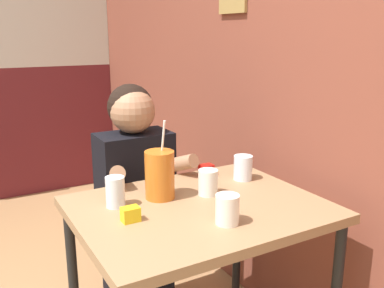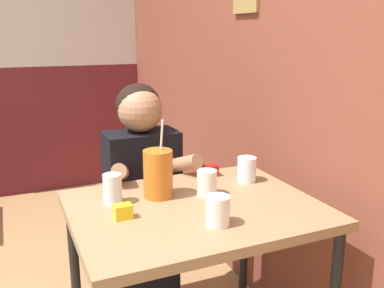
# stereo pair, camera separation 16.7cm
# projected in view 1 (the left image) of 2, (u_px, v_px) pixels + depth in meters

# --- Properties ---
(brick_wall_right) EXTENTS (0.08, 4.80, 2.70)m
(brick_wall_right) POSITION_uv_depth(u_px,v_px,m) (188.00, 37.00, 2.63)
(brick_wall_right) COLOR brown
(brick_wall_right) RESTS_ON ground_plane
(main_table) EXTENTS (0.90, 0.71, 0.76)m
(main_table) POSITION_uv_depth(u_px,v_px,m) (199.00, 225.00, 1.60)
(main_table) COLOR #93704C
(main_table) RESTS_ON ground_plane
(person_seated) EXTENTS (0.42, 0.41, 1.15)m
(person_seated) POSITION_uv_depth(u_px,v_px,m) (136.00, 198.00, 2.04)
(person_seated) COLOR black
(person_seated) RESTS_ON ground_plane
(cocktail_pitcher) EXTENTS (0.11, 0.11, 0.30)m
(cocktail_pitcher) POSITION_uv_depth(u_px,v_px,m) (160.00, 175.00, 1.62)
(cocktail_pitcher) COLOR #C6661E
(cocktail_pitcher) RESTS_ON main_table
(glass_near_pitcher) EXTENTS (0.08, 0.08, 0.11)m
(glass_near_pitcher) POSITION_uv_depth(u_px,v_px,m) (243.00, 168.00, 1.84)
(glass_near_pitcher) COLOR silver
(glass_near_pitcher) RESTS_ON main_table
(glass_center) EXTENTS (0.08, 0.08, 0.10)m
(glass_center) POSITION_uv_depth(u_px,v_px,m) (208.00, 182.00, 1.67)
(glass_center) COLOR silver
(glass_center) RESTS_ON main_table
(glass_far_side) EXTENTS (0.08, 0.08, 0.10)m
(glass_far_side) POSITION_uv_depth(u_px,v_px,m) (227.00, 209.00, 1.41)
(glass_far_side) COLOR silver
(glass_far_side) RESTS_ON main_table
(glass_by_brick) EXTENTS (0.07, 0.07, 0.11)m
(glass_by_brick) POSITION_uv_depth(u_px,v_px,m) (115.00, 192.00, 1.55)
(glass_by_brick) COLOR silver
(glass_by_brick) RESTS_ON main_table
(condiment_ketchup) EXTENTS (0.06, 0.04, 0.05)m
(condiment_ketchup) POSITION_uv_depth(u_px,v_px,m) (206.00, 170.00, 1.90)
(condiment_ketchup) COLOR #B7140F
(condiment_ketchup) RESTS_ON main_table
(condiment_mustard) EXTENTS (0.06, 0.04, 0.05)m
(condiment_mustard) POSITION_uv_depth(u_px,v_px,m) (130.00, 214.00, 1.44)
(condiment_mustard) COLOR yellow
(condiment_mustard) RESTS_ON main_table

